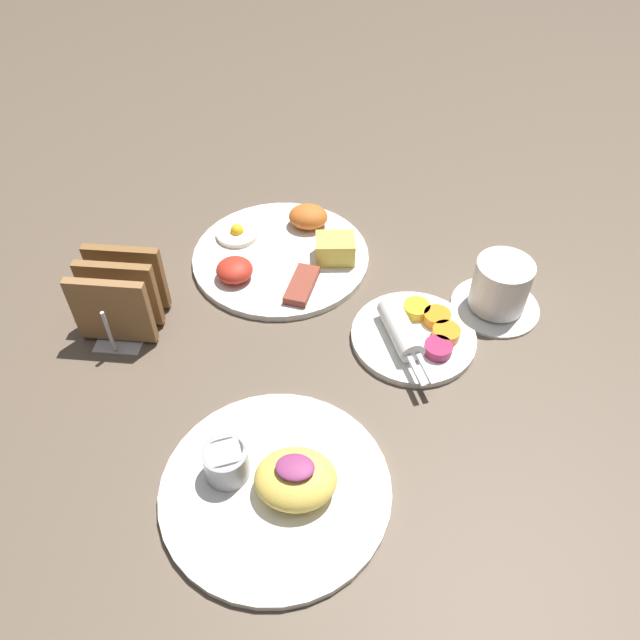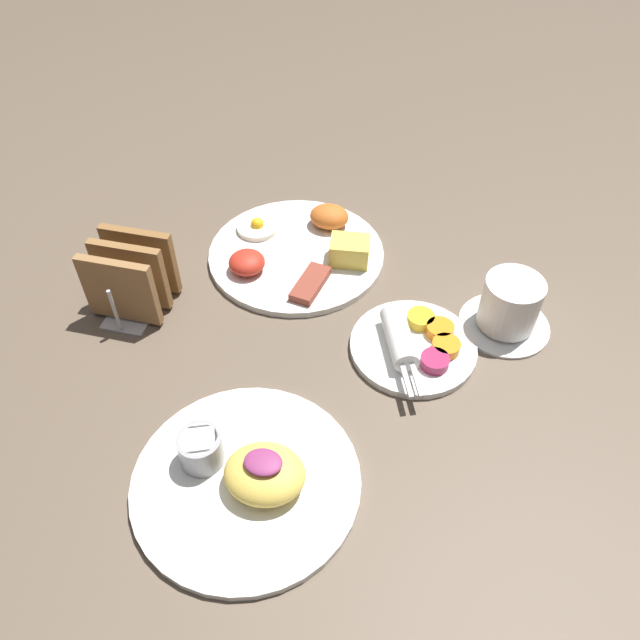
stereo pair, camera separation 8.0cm
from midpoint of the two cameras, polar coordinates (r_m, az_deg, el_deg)
name	(u,v)px [view 2 (the right image)]	position (r m, az deg, el deg)	size (l,w,h in m)	color
ground_plane	(260,333)	(0.82, -2.77, -1.37)	(3.00, 3.00, 0.00)	brown
plate_breakfast	(299,250)	(0.93, 0.57, 6.30)	(0.26, 0.26, 0.05)	white
plate_condiments	(414,344)	(0.81, 11.38, -2.30)	(0.16, 0.18, 0.04)	white
plate_foreground	(246,476)	(0.68, -3.37, -14.24)	(0.25, 0.25, 0.06)	white
toast_rack	(132,277)	(0.86, -14.33, 3.67)	(0.10, 0.12, 0.10)	#B7B7BC
coffee_cup	(509,307)	(0.86, 19.51, 1.01)	(0.12, 0.12, 0.08)	white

